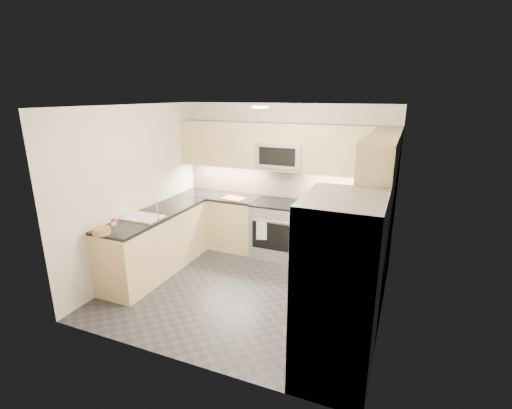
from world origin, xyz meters
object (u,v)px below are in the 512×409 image
object	(u,v)px
cutting_board	(234,198)
fruit_basket	(102,231)
utensil_bowl	(380,211)
refrigerator	(338,291)
gas_range	(277,230)
microwave	(281,155)

from	to	relation	value
cutting_board	fruit_basket	world-z (taller)	fruit_basket
cutting_board	utensil_bowl	bearing A→B (deg)	-0.49
refrigerator	cutting_board	distance (m)	3.20
fruit_basket	utensil_bowl	bearing A→B (deg)	33.62
refrigerator	utensil_bowl	distance (m)	2.31
gas_range	fruit_basket	bearing A→B (deg)	-125.05
microwave	utensil_bowl	size ratio (longest dim) A/B	3.00
microwave	refrigerator	distance (m)	3.04
refrigerator	utensil_bowl	world-z (taller)	refrigerator
refrigerator	utensil_bowl	xyz separation A→B (m)	(0.16, 2.30, 0.11)
microwave	utensil_bowl	bearing A→B (deg)	-8.66
gas_range	microwave	distance (m)	1.25
gas_range	utensil_bowl	world-z (taller)	utensil_bowl
refrigerator	fruit_basket	size ratio (longest dim) A/B	8.15
refrigerator	fruit_basket	xyz separation A→B (m)	(-3.02, 0.19, 0.08)
microwave	fruit_basket	xyz separation A→B (m)	(-1.57, -2.36, -0.72)
gas_range	microwave	xyz separation A→B (m)	(0.00, 0.12, 1.24)
gas_range	utensil_bowl	size ratio (longest dim) A/B	3.59
refrigerator	cutting_board	size ratio (longest dim) A/B	4.96
refrigerator	cutting_board	bearing A→B (deg)	133.46
refrigerator	cutting_board	xyz separation A→B (m)	(-2.20, 2.32, 0.05)
utensil_bowl	fruit_basket	distance (m)	3.82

